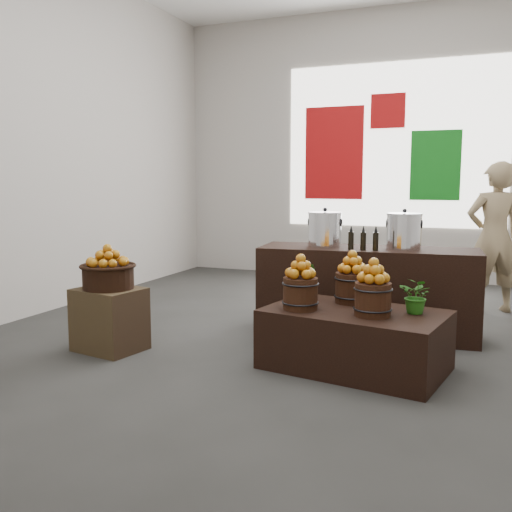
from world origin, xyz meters
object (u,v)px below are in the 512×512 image
at_px(crate, 110,319).
at_px(wicker_basket, 108,277).
at_px(display_table, 355,340).
at_px(shopper, 494,238).
at_px(stock_pot_center, 404,232).
at_px(stock_pot_left, 325,230).
at_px(counter, 367,291).

bearing_deg(crate, wicker_basket, 0.00).
relative_size(display_table, shopper, 0.80).
relative_size(crate, stock_pot_center, 1.73).
bearing_deg(stock_pot_center, stock_pot_left, -174.62).
distance_m(crate, stock_pot_center, 2.80).
relative_size(wicker_basket, shopper, 0.26).
distance_m(stock_pot_left, stock_pot_center, 0.75).
relative_size(stock_pot_left, shopper, 0.19).
distance_m(stock_pot_center, shopper, 1.67).
xyz_separation_m(crate, display_table, (2.10, 0.29, -0.04)).
bearing_deg(counter, display_table, -89.42).
xyz_separation_m(wicker_basket, display_table, (2.10, 0.29, -0.41)).
bearing_deg(display_table, stock_pot_center, 89.26).
distance_m(wicker_basket, stock_pot_left, 2.09).
height_order(wicker_basket, display_table, wicker_basket).
height_order(crate, counter, counter).
relative_size(crate, wicker_basket, 1.25).
relative_size(display_table, stock_pot_left, 4.28).
bearing_deg(display_table, stock_pot_left, 127.03).
xyz_separation_m(stock_pot_left, shopper, (1.55, 1.53, -0.15)).
relative_size(wicker_basket, display_table, 0.32).
bearing_deg(shopper, counter, 33.32).
bearing_deg(shopper, display_table, 48.99).
bearing_deg(stock_pot_center, counter, -174.62).
bearing_deg(stock_pot_left, crate, -139.58).
xyz_separation_m(crate, stock_pot_left, (1.57, 1.33, 0.72)).
height_order(crate, stock_pot_left, stock_pot_left).
bearing_deg(wicker_basket, stock_pot_center, 31.30).
xyz_separation_m(crate, shopper, (3.12, 2.86, 0.57)).
bearing_deg(counter, shopper, 47.32).
height_order(display_table, shopper, shopper).
distance_m(stock_pot_left, shopper, 2.18).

